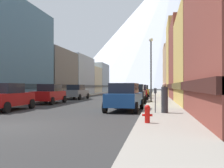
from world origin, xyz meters
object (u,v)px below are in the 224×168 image
(car_right_1, at_px, (135,93))
(potted_plant_0, at_px, (4,98))
(car_right_0, at_px, (125,97))
(car_right_3, at_px, (143,91))
(car_left_0, at_px, (7,97))
(car_driving_0, at_px, (119,90))
(car_right_2, at_px, (140,92))
(streetlamp_right, at_px, (151,60))
(car_driving_1, at_px, (123,89))
(car_left_2, at_px, (77,92))
(pedestrian_1, at_px, (165,99))
(parking_meter_near, at_px, (155,97))
(fire_hydrant_near, at_px, (147,113))
(car_left_1, at_px, (49,94))

(car_right_1, distance_m, potted_plant_0, 11.86)
(car_right_0, xyz_separation_m, car_right_3, (0.00, 24.07, 0.00))
(car_left_0, relative_size, car_driving_0, 1.01)
(car_right_2, bearing_deg, streetlamp_right, -79.64)
(car_driving_0, distance_m, streetlamp_right, 29.50)
(car_right_3, bearing_deg, car_right_2, -90.00)
(car_right_3, xyz_separation_m, car_driving_1, (-5.40, 17.97, 0.00))
(potted_plant_0, relative_size, streetlamp_right, 0.13)
(potted_plant_0, bearing_deg, car_right_1, 24.35)
(car_right_2, bearing_deg, potted_plant_0, -131.80)
(car_right_0, distance_m, car_right_3, 24.07)
(car_left_0, bearing_deg, streetlamp_right, 42.45)
(car_left_0, bearing_deg, potted_plant_0, 123.92)
(car_left_2, xyz_separation_m, pedestrian_1, (10.05, -16.39, -0.00))
(car_left_0, height_order, car_right_3, same)
(car_right_3, xyz_separation_m, parking_meter_near, (1.95, -26.43, 0.11))
(car_right_1, distance_m, car_right_2, 7.19)
(streetlamp_right, bearing_deg, car_left_2, 143.13)
(car_left_0, height_order, car_right_0, same)
(fire_hydrant_near, relative_size, streetlamp_right, 0.12)
(car_right_1, relative_size, parking_meter_near, 3.31)
(car_left_0, distance_m, car_right_0, 7.68)
(car_left_1, distance_m, car_driving_0, 30.06)
(streetlamp_right, bearing_deg, car_driving_1, 101.30)
(parking_meter_near, xyz_separation_m, pedestrian_1, (0.50, 0.08, -0.12))
(car_right_0, relative_size, car_right_1, 1.02)
(car_driving_1, relative_size, pedestrian_1, 2.71)
(parking_meter_near, distance_m, streetlamp_right, 10.06)
(potted_plant_0, bearing_deg, car_driving_0, 80.45)
(car_driving_0, bearing_deg, fire_hydrant_near, -80.51)
(car_left_0, relative_size, parking_meter_near, 3.34)
(car_left_1, relative_size, parking_meter_near, 3.35)
(car_right_1, bearing_deg, streetlamp_right, -39.51)
(fire_hydrant_near, distance_m, potted_plant_0, 16.01)
(car_right_2, distance_m, fire_hydrant_near, 22.22)
(car_driving_1, bearing_deg, parking_meter_near, -80.60)
(car_right_2, distance_m, streetlamp_right, 9.15)
(car_right_0, relative_size, car_right_2, 1.01)
(car_left_1, relative_size, fire_hydrant_near, 6.34)
(car_left_2, distance_m, car_driving_1, 28.02)
(car_driving_0, bearing_deg, streetlamp_right, -76.30)
(car_driving_1, relative_size, streetlamp_right, 0.75)
(car_left_0, xyz_separation_m, potted_plant_0, (-3.20, 4.76, -0.34))
(car_driving_1, bearing_deg, car_driving_0, -90.00)
(car_driving_0, bearing_deg, car_left_1, -94.20)
(car_right_1, xyz_separation_m, pedestrian_1, (2.45, -10.80, -0.00))
(car_right_1, bearing_deg, fire_hydrant_near, -83.71)
(car_left_1, bearing_deg, car_left_0, -89.97)
(car_right_3, bearing_deg, car_driving_1, 106.73)
(car_right_0, height_order, pedestrian_1, car_right_0)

